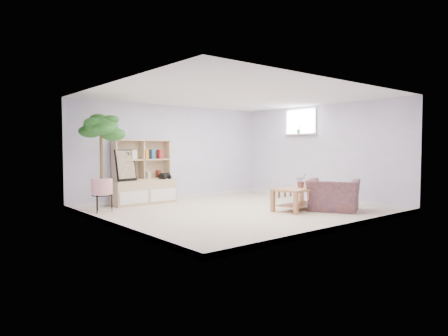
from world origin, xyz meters
TOP-DOWN VIEW (x-y plane):
  - floor at (0.00, 0.00)m, footprint 5.50×5.00m
  - ceiling at (0.00, 0.00)m, footprint 5.50×5.00m
  - walls at (0.00, 0.00)m, footprint 5.51×5.01m
  - baseboard at (0.00, 0.00)m, footprint 5.50×5.00m
  - window at (2.73, 0.60)m, footprint 0.10×0.98m
  - window_sill at (2.67, 0.60)m, footprint 0.14×1.00m
  - storage_unit at (-0.99, 2.24)m, footprint 1.52×0.51m
  - poster at (-1.46, 2.21)m, footprint 0.53×0.22m
  - toy_truck at (-0.48, 2.14)m, footprint 0.35×0.27m
  - coffee_table at (1.11, -0.71)m, footprint 1.24×0.78m
  - table_plant at (1.21, -0.66)m, footprint 0.31×0.29m
  - floor_tree at (-2.24, 1.69)m, footprint 0.99×0.99m
  - armchair at (1.61, -1.21)m, footprint 1.27×1.32m
  - sill_plant at (2.67, 0.63)m, footprint 0.16×0.15m

SIDE VIEW (x-z plane):
  - floor at x=0.00m, z-range -0.01..0.01m
  - baseboard at x=0.00m, z-range 0.00..0.10m
  - coffee_table at x=1.11m, z-range 0.00..0.48m
  - armchair at x=1.61m, z-range 0.00..0.76m
  - table_plant at x=1.21m, z-range 0.48..0.76m
  - toy_truck at x=-0.48m, z-range 0.57..0.74m
  - storage_unit at x=-0.99m, z-range 0.00..1.52m
  - poster at x=-1.46m, z-range 0.57..1.29m
  - floor_tree at x=-2.24m, z-range 0.00..2.04m
  - walls at x=0.00m, z-range 0.00..2.40m
  - window_sill at x=2.67m, z-range 1.66..1.70m
  - sill_plant at x=2.67m, z-range 1.70..1.94m
  - window at x=2.73m, z-range 1.66..2.34m
  - ceiling at x=0.00m, z-range 2.40..2.40m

